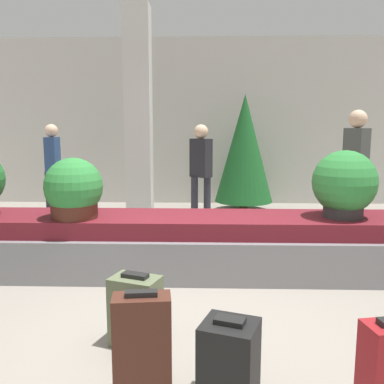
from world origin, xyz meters
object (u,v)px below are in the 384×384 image
pillar (139,121)px  traveler_2 (355,161)px  potted_plant_0 (74,190)px  potted_plant_1 (344,185)px  suitcase_0 (136,311)px  decorated_tree (244,149)px  suitcase_1 (229,363)px  traveler_0 (201,166)px  suitcase_4 (142,347)px  traveler_1 (53,162)px

pillar → traveler_2: pillar is taller
potted_plant_0 → potted_plant_1: bearing=2.3°
suitcase_0 → decorated_tree: decorated_tree is taller
pillar → potted_plant_0: bearing=-100.7°
suitcase_1 → potted_plant_0: 2.58m
traveler_0 → decorated_tree: size_ratio=0.75×
suitcase_0 → suitcase_4: size_ratio=0.82×
suitcase_4 → potted_plant_0: 2.29m
potted_plant_1 → traveler_1: (-4.02, 2.88, -0.03)m
potted_plant_0 → suitcase_1: bearing=-54.0°
suitcase_0 → traveler_0: size_ratio=0.34×
suitcase_0 → potted_plant_1: 2.52m
traveler_2 → suitcase_0: bearing=-67.7°
traveler_1 → traveler_2: 4.85m
suitcase_0 → potted_plant_1: bearing=58.0°
decorated_tree → suitcase_4: bearing=-101.0°
traveler_1 → decorated_tree: size_ratio=0.75×
potted_plant_0 → traveler_1: traveler_1 is taller
suitcase_4 → potted_plant_1: size_ratio=0.93×
pillar → traveler_2: size_ratio=1.83×
suitcase_0 → potted_plant_0: potted_plant_0 is taller
suitcase_1 → decorated_tree: 5.55m
potted_plant_1 → traveler_0: (-1.48, 2.26, -0.03)m
traveler_2 → decorated_tree: bearing=-170.1°
potted_plant_0 → traveler_2: 3.79m
pillar → suitcase_0: bearing=-82.0°
suitcase_4 → suitcase_0: bearing=95.9°
suitcase_0 → traveler_2: (2.55, 3.06, 0.80)m
suitcase_1 → decorated_tree: decorated_tree is taller
suitcase_4 → potted_plant_1: bearing=42.9°
suitcase_1 → traveler_1: 5.75m
decorated_tree → suitcase_1: bearing=-95.9°
traveler_0 → traveler_1: 2.61m
decorated_tree → traveler_1: bearing=-172.5°
suitcase_4 → traveler_2: (2.41, 3.66, 0.75)m
potted_plant_0 → traveler_0: size_ratio=0.40×
suitcase_0 → traveler_0: (0.42, 3.76, 0.66)m
pillar → potted_plant_1: 3.08m
traveler_0 → suitcase_1: bearing=133.1°
traveler_1 → pillar: bearing=-122.6°
pillar → traveler_1: 2.06m
potted_plant_1 → traveler_2: 1.70m
suitcase_1 → suitcase_4: size_ratio=0.79×
potted_plant_0 → decorated_tree: bearing=59.4°
suitcase_0 → decorated_tree: 5.04m
traveler_0 → potted_plant_0: bearing=102.4°
suitcase_0 → traveler_1: (-2.12, 4.38, 0.67)m
potted_plant_1 → pillar: bearing=142.0°
pillar → traveler_0: 1.20m
pillar → suitcase_1: size_ratio=6.34×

